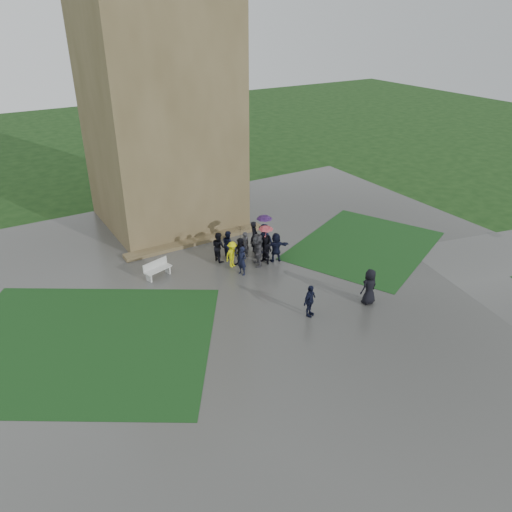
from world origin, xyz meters
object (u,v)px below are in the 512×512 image
bench (157,269)px  pedestrian_mid (310,301)px  tower (157,79)px  pedestrian_near (369,287)px

bench → pedestrian_mid: pedestrian_mid is taller
tower → pedestrian_mid: size_ratio=11.26×
tower → pedestrian_mid: (1.12, -14.34, -8.18)m
bench → pedestrian_near: bearing=-62.0°
tower → pedestrian_near: tower is taller
tower → pedestrian_mid: bearing=-85.5°
bench → pedestrian_mid: bearing=-73.9°
tower → pedestrian_near: (4.23, -14.93, -8.07)m
pedestrian_mid → pedestrian_near: bearing=-33.6°
bench → pedestrian_mid: 8.58m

